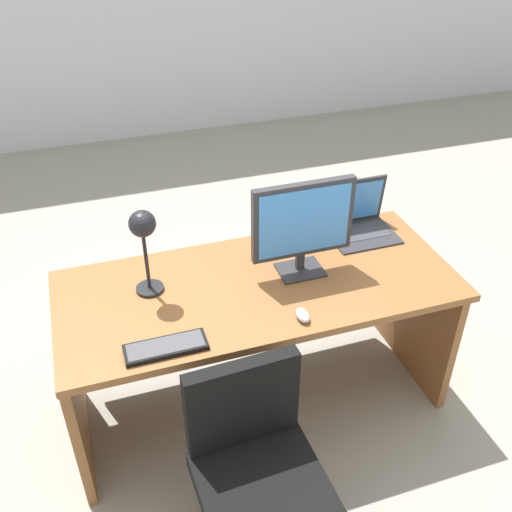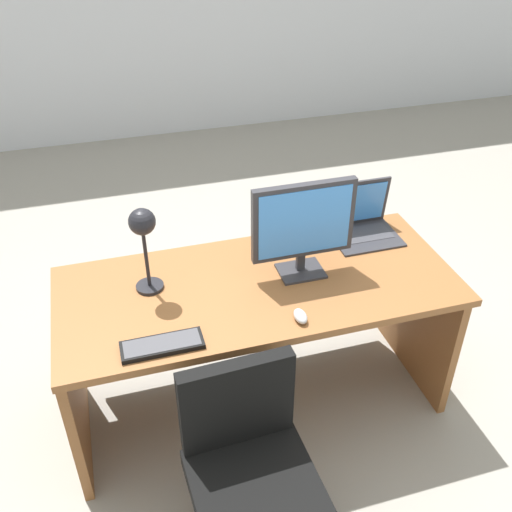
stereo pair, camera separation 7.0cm
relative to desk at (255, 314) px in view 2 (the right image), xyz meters
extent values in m
plane|color=gray|center=(0.00, 1.45, -0.54)|extent=(12.00, 12.00, 0.00)
cube|color=brown|center=(0.00, -0.05, 0.20)|extent=(1.76, 0.76, 0.04)
cube|color=brown|center=(-0.86, -0.05, -0.18)|extent=(0.04, 0.67, 0.72)
cube|color=brown|center=(0.86, -0.05, -0.18)|extent=(0.04, 0.67, 0.72)
cube|color=brown|center=(0.00, 0.23, -0.14)|extent=(1.54, 0.02, 0.50)
cube|color=#2D2D33|center=(0.21, -0.03, 0.23)|extent=(0.20, 0.16, 0.01)
cube|color=#2D2D33|center=(0.21, -0.02, 0.27)|extent=(0.04, 0.02, 0.09)
cube|color=#2D2D33|center=(0.21, -0.03, 0.49)|extent=(0.45, 0.04, 0.35)
cube|color=#3F8CEA|center=(0.21, -0.05, 0.49)|extent=(0.41, 0.00, 0.30)
cube|color=#2D2D33|center=(0.61, 0.16, 0.22)|extent=(0.32, 0.26, 0.01)
cube|color=#38383D|center=(0.61, 0.18, 0.23)|extent=(0.28, 0.14, 0.00)
cube|color=#2D2D33|center=(0.61, 0.28, 0.35)|extent=(0.32, 0.04, 0.25)
cube|color=#3F8CEA|center=(0.61, 0.27, 0.35)|extent=(0.28, 0.03, 0.21)
cube|color=black|center=(-0.47, -0.34, 0.23)|extent=(0.32, 0.11, 0.02)
cube|color=#47474C|center=(-0.47, -0.34, 0.24)|extent=(0.29, 0.10, 0.00)
ellipsoid|color=#B7BABF|center=(0.09, -0.33, 0.24)|extent=(0.05, 0.09, 0.04)
cylinder|color=black|center=(-0.46, 0.05, 0.23)|extent=(0.12, 0.12, 0.01)
cylinder|color=black|center=(-0.46, 0.05, 0.38)|extent=(0.02, 0.02, 0.30)
sphere|color=black|center=(-0.46, 0.02, 0.57)|extent=(0.11, 0.11, 0.11)
cube|color=black|center=(-0.23, -0.79, -0.15)|extent=(0.48, 0.48, 0.08)
cube|color=black|center=(-0.24, -0.57, 0.09)|extent=(0.44, 0.08, 0.40)
camera|label=1|loc=(-0.65, -1.98, 1.77)|focal=40.84mm
camera|label=2|loc=(-0.58, -2.00, 1.77)|focal=40.84mm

